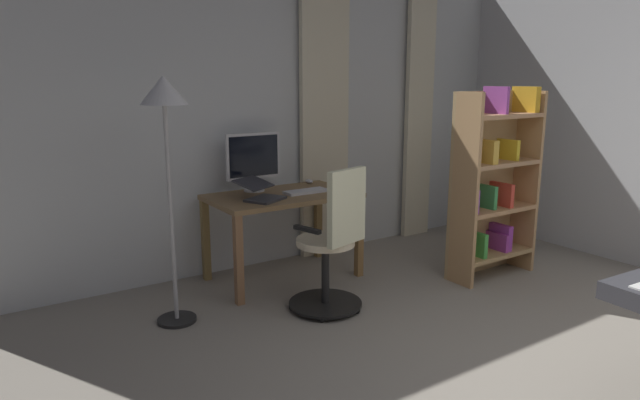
{
  "coord_description": "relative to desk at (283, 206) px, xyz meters",
  "views": [
    {
      "loc": [
        2.53,
        1.24,
        1.73
      ],
      "look_at": [
        0.23,
        -2.22,
        0.81
      ],
      "focal_mm": 31.31,
      "sensor_mm": 36.0,
      "label": 1
    }
  ],
  "objects": [
    {
      "name": "curtain_left_panel",
      "position": [
        -1.94,
        -0.41,
        0.65
      ],
      "size": [
        0.35,
        0.06,
        2.61
      ],
      "primitive_type": "cube",
      "color": "beige",
      "rests_on": "ground"
    },
    {
      "name": "computer_mouse",
      "position": [
        -0.45,
        -0.29,
        0.12
      ],
      "size": [
        0.06,
        0.1,
        0.04
      ],
      "primitive_type": "ellipsoid",
      "color": "silver",
      "rests_on": "desk"
    },
    {
      "name": "desk",
      "position": [
        0.0,
        0.0,
        0.0
      ],
      "size": [
        1.24,
        0.73,
        0.75
      ],
      "color": "olive",
      "rests_on": "ground"
    },
    {
      "name": "office_chair",
      "position": [
        0.05,
        0.83,
        -0.15
      ],
      "size": [
        0.56,
        0.56,
        1.1
      ],
      "rotation": [
        0.0,
        0.0,
        3.4
      ],
      "color": "black",
      "rests_on": "ground"
    },
    {
      "name": "curtain_right_panel",
      "position": [
        -0.71,
        -0.41,
        0.65
      ],
      "size": [
        0.53,
        0.06,
        2.61
      ],
      "primitive_type": "cube",
      "color": "beige",
      "rests_on": "ground"
    },
    {
      "name": "computer_keyboard",
      "position": [
        -0.19,
        0.07,
        0.11
      ],
      "size": [
        0.39,
        0.15,
        0.02
      ],
      "primitive_type": "cube",
      "color": "silver",
      "rests_on": "desk"
    },
    {
      "name": "bookshelf",
      "position": [
        -1.57,
        0.91,
        0.17
      ],
      "size": [
        0.83,
        0.3,
        1.65
      ],
      "color": "tan",
      "rests_on": "ground"
    },
    {
      "name": "computer_monitor",
      "position": [
        0.14,
        -0.25,
        0.39
      ],
      "size": [
        0.5,
        0.18,
        0.51
      ],
      "color": "silver",
      "rests_on": "desk"
    },
    {
      "name": "floor_lamp",
      "position": [
        1.1,
        0.36,
        0.81
      ],
      "size": [
        0.32,
        0.32,
        1.74
      ],
      "color": "black",
      "rests_on": "ground"
    },
    {
      "name": "laptop",
      "position": [
        0.26,
        0.11,
        0.16
      ],
      "size": [
        0.42,
        0.44,
        0.17
      ],
      "rotation": [
        0.0,
        0.0,
        0.48
      ],
      "color": "#333338",
      "rests_on": "desk"
    },
    {
      "name": "back_room_partition",
      "position": [
        -0.22,
        -0.52,
        0.74
      ],
      "size": [
        5.46,
        0.1,
        2.78
      ],
      "primitive_type": "cube",
      "color": "silver",
      "rests_on": "ground"
    }
  ]
}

